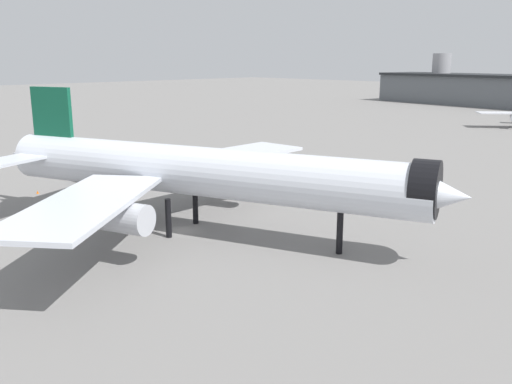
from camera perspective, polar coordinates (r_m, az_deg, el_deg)
The scene contains 6 objects.
ground at distance 75.45m, azimuth -7.93°, elevation -4.04°, with size 900.00×900.00×0.00m, color slate.
airliner_near_gate at distance 72.33m, azimuth -6.12°, elevation 2.06°, with size 65.35×58.33×18.89m.
service_truck_front at distance 109.77m, azimuth -16.90°, elevation 1.97°, with size 4.31×5.96×3.00m.
baggage_tug_wing at distance 113.18m, azimuth -11.84°, elevation 2.30°, with size 3.50×3.30×1.85m.
traffic_cone_near_nose at distance 110.25m, azimuth -6.98°, elevation 1.88°, with size 0.63×0.63×0.78m, color #F2600C.
traffic_cone_wingtip at distance 102.36m, azimuth -21.86°, elevation -0.01°, with size 0.44×0.44×0.56m, color #F2600C.
Camera 1 is at (58.15, -42.27, 22.89)m, focal length 38.29 mm.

